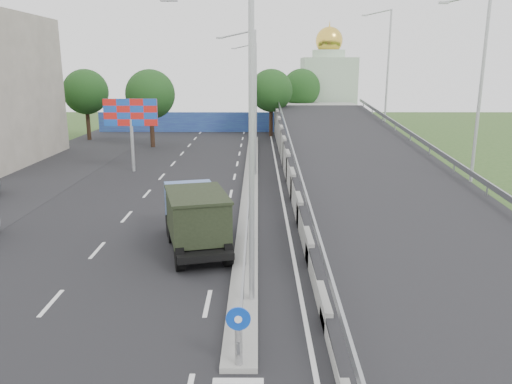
{
  "coord_description": "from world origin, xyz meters",
  "views": [
    {
      "loc": [
        0.5,
        -9.41,
        7.78
      ],
      "look_at": [
        0.41,
        12.82,
        2.2
      ],
      "focal_mm": 35.0,
      "sensor_mm": 36.0,
      "label": 1
    }
  ],
  "objects_px": {
    "sign_bollard": "(239,336)",
    "lamp_post_mid": "(252,96)",
    "dump_truck": "(195,215)",
    "billboard": "(131,117)",
    "lamp_post_far": "(254,86)",
    "church": "(328,86)",
    "lamp_post_near": "(245,133)"
  },
  "relations": [
    {
      "from": "sign_bollard",
      "to": "lamp_post_mid",
      "type": "height_order",
      "value": "lamp_post_mid"
    },
    {
      "from": "lamp_post_mid",
      "to": "dump_truck",
      "type": "bearing_deg",
      "value": -99.18
    },
    {
      "from": "billboard",
      "to": "dump_truck",
      "type": "height_order",
      "value": "billboard"
    },
    {
      "from": "lamp_post_mid",
      "to": "lamp_post_far",
      "type": "distance_m",
      "value": 20.0
    },
    {
      "from": "lamp_post_mid",
      "to": "church",
      "type": "bearing_deg",
      "value": 73.78
    },
    {
      "from": "dump_truck",
      "to": "sign_bollard",
      "type": "bearing_deg",
      "value": -90.83
    },
    {
      "from": "sign_bollard",
      "to": "lamp_post_far",
      "type": "height_order",
      "value": "lamp_post_far"
    },
    {
      "from": "lamp_post_mid",
      "to": "lamp_post_far",
      "type": "bearing_deg",
      "value": 90.0
    },
    {
      "from": "dump_truck",
      "to": "lamp_post_near",
      "type": "bearing_deg",
      "value": -81.01
    },
    {
      "from": "church",
      "to": "dump_truck",
      "type": "relative_size",
      "value": 2.13
    },
    {
      "from": "church",
      "to": "dump_truck",
      "type": "bearing_deg",
      "value": -104.15
    },
    {
      "from": "church",
      "to": "dump_truck",
      "type": "height_order",
      "value": "church"
    },
    {
      "from": "lamp_post_mid",
      "to": "lamp_post_near",
      "type": "bearing_deg",
      "value": -90.0
    },
    {
      "from": "lamp_post_far",
      "to": "dump_truck",
      "type": "relative_size",
      "value": 1.56
    },
    {
      "from": "sign_bollard",
      "to": "lamp_post_far",
      "type": "distance_m",
      "value": 44.08
    },
    {
      "from": "lamp_post_mid",
      "to": "billboard",
      "type": "relative_size",
      "value": 1.83
    },
    {
      "from": "lamp_post_near",
      "to": "dump_truck",
      "type": "height_order",
      "value": "lamp_post_near"
    },
    {
      "from": "lamp_post_near",
      "to": "church",
      "type": "xyz_separation_m",
      "value": [
        9.89,
        54.0,
        -0.5
      ]
    },
    {
      "from": "lamp_post_mid",
      "to": "billboard",
      "type": "distance_m",
      "value": 9.47
    },
    {
      "from": "lamp_post_mid",
      "to": "church",
      "type": "height_order",
      "value": "church"
    },
    {
      "from": "sign_bollard",
      "to": "lamp_post_near",
      "type": "bearing_deg",
      "value": 88.36
    },
    {
      "from": "billboard",
      "to": "dump_truck",
      "type": "bearing_deg",
      "value": -67.83
    },
    {
      "from": "church",
      "to": "billboard",
      "type": "xyz_separation_m",
      "value": [
        -19.0,
        -32.0,
        -1.12
      ]
    },
    {
      "from": "lamp_post_near",
      "to": "church",
      "type": "relative_size",
      "value": 0.73
    },
    {
      "from": "sign_bollard",
      "to": "lamp_post_near",
      "type": "height_order",
      "value": "lamp_post_near"
    },
    {
      "from": "church",
      "to": "billboard",
      "type": "relative_size",
      "value": 2.51
    },
    {
      "from": "sign_bollard",
      "to": "billboard",
      "type": "relative_size",
      "value": 0.3
    },
    {
      "from": "sign_bollard",
      "to": "church",
      "type": "xyz_separation_m",
      "value": [
        10.0,
        57.83,
        4.28
      ]
    },
    {
      "from": "billboard",
      "to": "church",
      "type": "bearing_deg",
      "value": 59.3
    },
    {
      "from": "lamp_post_mid",
      "to": "dump_truck",
      "type": "height_order",
      "value": "lamp_post_mid"
    },
    {
      "from": "sign_bollard",
      "to": "church",
      "type": "distance_m",
      "value": 58.84
    },
    {
      "from": "sign_bollard",
      "to": "billboard",
      "type": "xyz_separation_m",
      "value": [
        -9.0,
        25.83,
        3.15
      ]
    }
  ]
}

